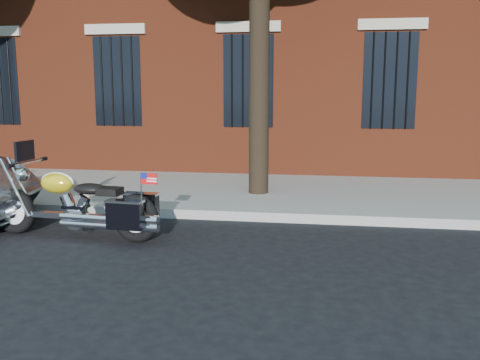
# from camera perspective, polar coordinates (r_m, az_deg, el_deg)

# --- Properties ---
(ground) EXTENTS (120.00, 120.00, 0.00)m
(ground) POSITION_cam_1_polar(r_m,az_deg,el_deg) (7.18, -4.87, -6.77)
(ground) COLOR black
(ground) RESTS_ON ground
(curb) EXTENTS (40.00, 0.16, 0.15)m
(curb) POSITION_cam_1_polar(r_m,az_deg,el_deg) (8.46, -2.65, -3.68)
(curb) COLOR gray
(curb) RESTS_ON ground
(sidewalk) EXTENTS (40.00, 3.60, 0.15)m
(sidewalk) POSITION_cam_1_polar(r_m,az_deg,el_deg) (10.27, -0.55, -1.30)
(sidewalk) COLOR gray
(sidewalk) RESTS_ON ground
(motorcycle) EXTENTS (2.60, 0.86, 1.32)m
(motorcycle) POSITION_cam_1_polar(r_m,az_deg,el_deg) (7.58, -16.58, -2.77)
(motorcycle) COLOR black
(motorcycle) RESTS_ON ground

